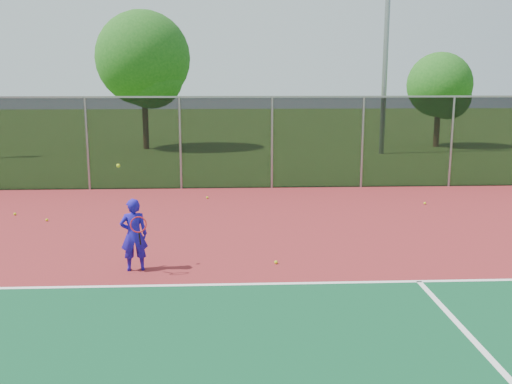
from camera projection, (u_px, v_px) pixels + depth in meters
ground at (341, 369)px, 7.26m from camera, size 120.00×120.00×0.00m
court_apron at (317, 306)px, 9.22m from camera, size 30.00×20.00×0.02m
fence_back at (272, 142)px, 18.70m from camera, size 30.00×0.06×3.03m
tennis_player at (134, 234)px, 10.78m from camera, size 0.59×0.63×2.04m
practice_ball_0 at (276, 262)px, 11.27m from camera, size 0.07×0.07×0.07m
practice_ball_1 at (47, 220)px, 14.60m from camera, size 0.07×0.07×0.07m
practice_ball_2 at (133, 213)px, 15.35m from camera, size 0.07×0.07×0.07m
practice_ball_3 at (15, 214)px, 15.22m from camera, size 0.07×0.07×0.07m
practice_ball_4 at (425, 203)px, 16.52m from camera, size 0.07×0.07×0.07m
practice_ball_6 at (207, 197)px, 17.30m from camera, size 0.07×0.07×0.07m
tree_back_left at (145, 63)px, 28.52m from camera, size 4.72×4.72×6.93m
tree_back_mid at (442, 88)px, 29.63m from camera, size 3.35×3.35×4.92m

